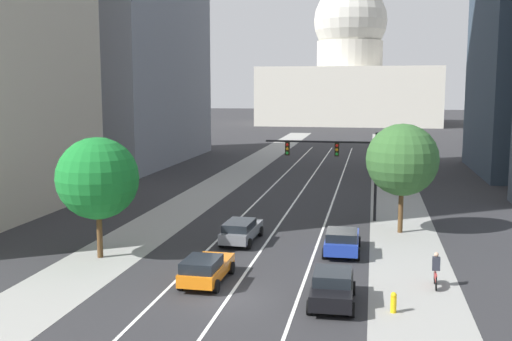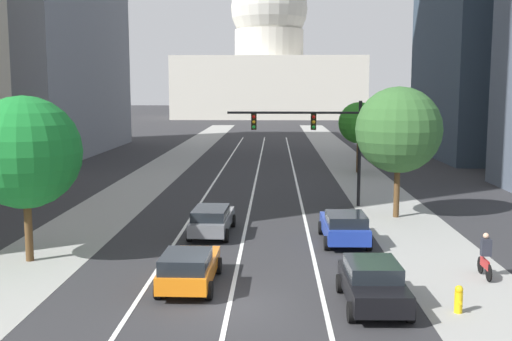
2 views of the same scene
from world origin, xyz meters
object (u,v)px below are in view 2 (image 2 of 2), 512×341
Objects in this scene: capitol_building at (269,65)px; street_tree_far_right at (359,123)px; cyclist at (485,256)px; car_blue at (344,226)px; street_tree_near_left at (25,152)px; car_gray at (212,219)px; car_black at (373,283)px; street_tree_mid_right at (398,130)px; car_orange at (189,267)px; traffic_signal_mast at (317,133)px; fire_hydrant at (459,299)px.

capitol_building reaches higher than street_tree_far_right.
car_blue is at bearing 44.24° from cyclist.
street_tree_near_left reaches higher than car_blue.
car_gray is 2.80× the size of cyclist.
street_tree_far_right is at bearing -21.93° from car_gray.
capitol_building reaches higher than car_gray.
street_tree_far_right is at bearing -9.72° from car_blue.
car_black is (-0.00, -8.37, 0.00)m from car_blue.
street_tree_mid_right is (16.88, 9.29, 0.32)m from street_tree_near_left.
street_tree_mid_right is (9.80, 12.54, 4.09)m from car_orange.
street_tree_far_right is (3.86, 24.29, 3.42)m from car_blue.
car_black is 17.85m from traffic_signal_mast.
car_blue reaches higher than fire_hydrant.
car_orange is at bearing 165.84° from fire_hydrant.
car_black reaches higher than car_orange.
capitol_building reaches higher than car_blue.
capitol_building reaches higher than fire_hydrant.
car_black is 0.61× the size of street_tree_near_left.
car_gray is 9.38m from street_tree_near_left.
street_tree_mid_right is (4.23, -3.23, 0.38)m from traffic_signal_mast.
traffic_signal_mast reaches higher than fire_hydrant.
car_orange is at bearing -24.63° from street_tree_near_left.
car_orange reaches higher than fire_hydrant.
street_tree_far_right is at bearing 58.16° from street_tree_near_left.
street_tree_mid_right reaches higher than car_black.
capitol_building is 5.55× the size of traffic_signal_mast.
car_blue is at bearing -121.00° from street_tree_mid_right.
capitol_building is 7.49× the size of street_tree_far_right.
car_black is at bearing -145.34° from car_gray.
traffic_signal_mast is at bearing 3.79° from car_blue.
street_tree_far_right is at bearing 73.27° from traffic_signal_mast.
car_orange reaches higher than car_gray.
cyclist is (4.72, -5.15, 0.07)m from car_blue.
car_black is at bearing -87.68° from traffic_signal_mast.
car_black is 14.72m from street_tree_near_left.
traffic_signal_mast reaches higher than car_black.
car_gray is 0.60× the size of traffic_signal_mast.
car_black is at bearing -96.75° from street_tree_far_right.
street_tree_far_right is (8.57, -99.18, -8.62)m from capitol_building.
capitol_building reaches higher than car_orange.
traffic_signal_mast is (-0.71, 9.08, 3.69)m from car_blue.
fire_hydrant is at bearing -92.12° from street_tree_far_right.
street_tree_mid_right is at bearing -15.07° from car_black.
car_orange is 2.54× the size of cyclist.
traffic_signal_mast is (4.00, -114.39, -8.35)m from capitol_building.
car_orange is (0.00, -8.11, -0.00)m from car_gray.
street_tree_far_right reaches higher than car_blue.
traffic_signal_mast is at bearing 22.64° from cyclist.
street_tree_far_right is at bearing 87.88° from fire_hydrant.
car_blue is 2.59× the size of cyclist.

